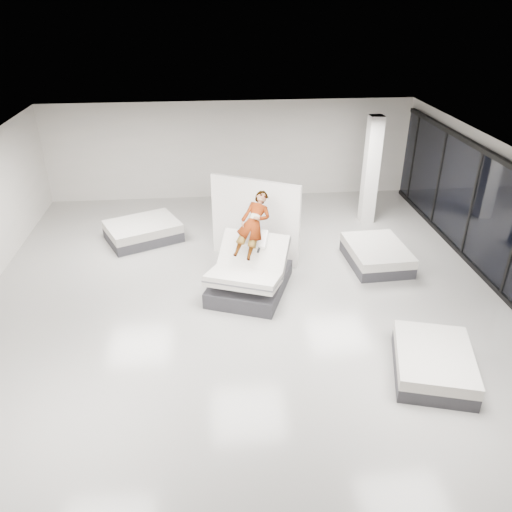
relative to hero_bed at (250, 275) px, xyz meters
name	(u,v)px	position (x,y,z in m)	size (l,w,h in m)	color
room	(247,245)	(-0.12, -0.80, 1.19)	(14.00, 14.04, 3.20)	#A29F99
hero_bed	(250,275)	(0.00, 0.00, 0.00)	(2.23, 2.53, 1.35)	#333337
person	(253,235)	(0.12, 0.31, 0.89)	(0.60, 0.40, 1.66)	slate
remote	(259,250)	(0.20, -0.10, 0.70)	(0.05, 0.14, 0.03)	black
divider_panel	(255,220)	(0.27, 1.60, 0.68)	(2.40, 0.11, 2.18)	white
flat_bed_right_far	(376,255)	(3.36, 1.01, -0.16)	(1.48, 1.92, 0.51)	#333337
flat_bed_right_near	(433,363)	(3.10, -3.19, -0.16)	(1.79, 2.09, 0.49)	#333337
flat_bed_left_far	(143,231)	(-2.77, 3.00, -0.15)	(2.34, 2.10, 0.53)	#333337
column	(371,171)	(3.88, 3.70, 1.19)	(0.40, 0.40, 3.20)	silver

